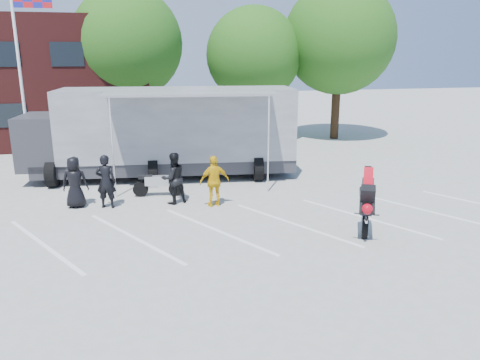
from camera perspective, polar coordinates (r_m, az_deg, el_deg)
name	(u,v)px	position (r m, az deg, el deg)	size (l,w,h in m)	color
ground	(216,244)	(12.97, -2.92, -7.79)	(100.00, 100.00, 0.00)	#A8A9A3
parking_bay_lines	(210,231)	(13.88, -3.67, -6.19)	(18.00, 5.00, 0.01)	white
flagpole	(24,53)	(22.15, -24.81, 13.85)	(1.61, 0.12, 8.00)	white
tree_left	(127,44)	(27.76, -13.57, 15.87)	(6.12, 6.12, 8.64)	#382314
tree_mid	(254,55)	(27.68, 1.67, 14.98)	(5.44, 5.44, 7.68)	#382314
tree_right	(339,38)	(28.91, 12.00, 16.53)	(6.46, 6.46, 9.12)	#382314
transporter_truck	(168,176)	(20.09, -8.74, 0.45)	(11.55, 5.57, 3.68)	#97999F
parked_motorcycle	(159,196)	(17.39, -9.87, -1.94)	(0.63, 1.88, 0.98)	#B7B7BC
stunt_bike_rider	(364,229)	(14.49, 14.86, -5.77)	(0.85, 1.81, 2.13)	black
spectator_leather_a	(75,182)	(16.64, -19.49, -0.26)	(0.85, 0.56, 1.75)	black
spectator_leather_b	(106,181)	(16.26, -16.03, -0.17)	(0.67, 0.44, 1.83)	black
spectator_leather_c	(174,178)	(16.26, -8.10, 0.21)	(0.87, 0.68, 1.79)	black
spectator_hivis	(214,181)	(15.83, -3.14, -0.14)	(1.03, 0.43, 1.75)	yellow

